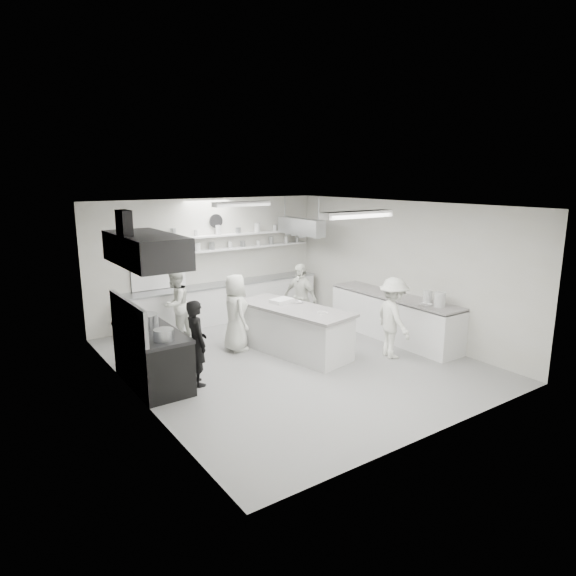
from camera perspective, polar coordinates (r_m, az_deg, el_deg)
floor at (r=9.86m, az=0.23°, el=-8.26°), size 6.00×7.00×0.02m
ceiling at (r=9.22m, az=0.25°, el=9.55°), size 6.00×7.00×0.02m
wall_back at (r=12.41m, az=-9.07°, el=3.18°), size 6.00×0.04×3.00m
wall_front at (r=6.95m, az=17.06°, el=-4.75°), size 6.00×0.04×3.00m
wall_left at (r=8.14m, az=-17.37°, el=-2.24°), size 0.04×7.00×3.00m
wall_right at (r=11.38m, az=12.73°, el=2.17°), size 0.04×7.00×3.00m
stove at (r=8.93m, az=-15.25°, el=-7.85°), size 0.80×1.80×0.90m
exhaust_hood at (r=8.47m, az=-15.99°, el=4.29°), size 0.85×2.00×0.50m
back_counter at (r=12.49m, az=-7.06°, el=-1.57°), size 5.00×0.60×0.92m
shelf_lower at (r=12.57m, az=-5.97°, el=4.55°), size 4.20×0.26×0.04m
shelf_upper at (r=12.53m, az=-6.00°, el=6.13°), size 4.20×0.26×0.04m
pass_through_window at (r=11.90m, az=-14.66°, el=2.28°), size 1.30×0.04×1.00m
wall_clock at (r=12.34m, az=-8.30°, el=7.61°), size 0.32×0.05×0.32m
right_counter at (r=11.23m, az=12.01°, el=-3.33°), size 0.74×3.30×0.94m
pot_rack at (r=12.38m, az=1.48°, el=7.05°), size 0.30×1.60×0.40m
light_fixture_front at (r=7.82m, az=7.90°, el=8.35°), size 1.30×0.25×0.10m
light_fixture_rear at (r=10.75m, az=-5.33°, el=9.57°), size 1.30×0.25×0.10m
prep_island at (r=10.13m, az=0.63°, el=-4.92°), size 1.38×2.57×0.90m
stove_pot at (r=8.94m, az=-15.96°, el=-3.79°), size 0.42×0.42×0.29m
cook_stove at (r=8.65m, az=-10.44°, el=-6.19°), size 0.40×0.57×1.49m
cook_back at (r=11.15m, az=-12.76°, el=-1.81°), size 0.96×0.93×1.57m
cook_island_left at (r=10.22m, az=-6.04°, el=-2.82°), size 0.60×0.84×1.59m
cook_island_right at (r=11.30m, az=1.41°, el=-1.19°), size 0.58×1.00×1.61m
cook_right at (r=9.98m, az=11.96°, el=-3.37°), size 0.87×1.17×1.61m
bowl_island_a at (r=10.35m, az=0.99°, el=-1.76°), size 0.29×0.29×0.06m
bowl_island_b at (r=9.59m, az=3.98°, el=-2.97°), size 0.26×0.26×0.07m
bowl_right at (r=10.41m, az=15.48°, el=-1.93°), size 0.32×0.32×0.06m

